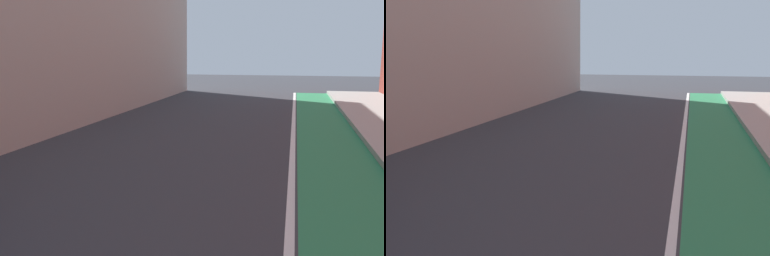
# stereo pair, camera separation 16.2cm
# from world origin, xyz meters

# --- Properties ---
(ground_plane) EXTENTS (73.63, 73.63, 0.00)m
(ground_plane) POSITION_xyz_m (0.00, 12.73, 0.00)
(ground_plane) COLOR #38383D
(bike_lane_paint) EXTENTS (1.60, 33.47, 0.00)m
(bike_lane_paint) POSITION_xyz_m (2.98, 14.73, 0.00)
(bike_lane_paint) COLOR #2D8451
(bike_lane_paint) RESTS_ON ground
(lane_divider_stripe) EXTENTS (0.12, 33.47, 0.00)m
(lane_divider_stripe) POSITION_xyz_m (2.08, 14.73, 0.00)
(lane_divider_stripe) COLOR white
(lane_divider_stripe) RESTS_ON ground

